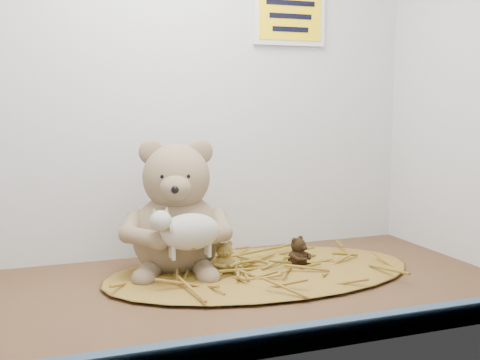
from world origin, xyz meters
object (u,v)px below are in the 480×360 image
object	(u,v)px
toy_lamb	(190,232)
mini_teddy_brown	(298,250)
main_teddy	(177,207)
mini_teddy_tan	(224,256)

from	to	relation	value
toy_lamb	mini_teddy_brown	size ratio (longest dim) A/B	2.40
main_teddy	mini_teddy_tan	bearing A→B (deg)	-26.94
mini_teddy_tan	mini_teddy_brown	bearing A→B (deg)	1.22
mini_teddy_tan	main_teddy	bearing A→B (deg)	140.91
mini_teddy_brown	main_teddy	bearing A→B (deg)	130.02
toy_lamb	main_teddy	bearing A→B (deg)	90.00
main_teddy	toy_lamb	size ratio (longest dim) A/B	1.81
mini_teddy_tan	mini_teddy_brown	world-z (taller)	mini_teddy_tan
main_teddy	toy_lamb	distance (cm)	10.42
mini_teddy_tan	mini_teddy_brown	xyz separation A→B (cm)	(15.92, -0.75, -0.09)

